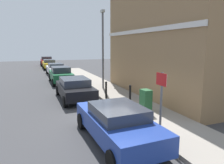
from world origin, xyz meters
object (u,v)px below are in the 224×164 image
car_blue (117,123)px  street_sign (161,94)px  bollard_far_kerb (106,89)px  car_yellow (49,64)px  car_black (75,88)px  utility_cabinet (146,102)px  car_white (56,69)px  car_green (61,74)px  car_red (46,61)px  bollard_near_cabinet (130,93)px  lamppost (103,46)px

car_blue → street_sign: size_ratio=1.90×
car_blue → bollard_far_kerb: (1.55, 5.38, -0.01)m
car_blue → car_yellow: size_ratio=0.99×
car_black → utility_cabinet: car_black is taller
car_white → bollard_far_kerb: (1.57, -12.53, -0.00)m
car_green → car_white: car_green is taller
car_black → car_green: 6.25m
car_white → utility_cabinet: car_white is taller
car_red → bollard_near_cabinet: 26.38m
car_green → utility_cabinet: size_ratio=3.72×
car_red → street_sign: bearing=-176.5°
car_green → utility_cabinet: bearing=-166.4°
car_green → car_white: bearing=-1.4°
utility_cabinet → street_sign: (-0.80, -2.35, 0.98)m
car_white → bollard_far_kerb: car_white is taller
car_black → utility_cabinet: size_ratio=3.63×
utility_cabinet → bollard_near_cabinet: size_ratio=1.11×
car_blue → car_black: (-0.18, 6.38, 0.01)m
car_black → car_green: size_ratio=0.98×
car_white → car_red: car_red is taller
car_blue → car_red: (-0.11, 30.13, 0.06)m
bollard_near_cabinet → lamppost: size_ratio=0.18×
car_white → car_yellow: car_white is taller
car_blue → car_yellow: (-0.14, 24.67, -0.01)m
utility_cabinet → lamppost: (0.07, 6.41, 2.62)m
car_green → bollard_far_kerb: 7.45m
car_white → car_red: (-0.09, 12.22, 0.07)m
car_white → lamppost: size_ratio=0.79×
car_blue → bollard_near_cabinet: 4.58m
car_blue → street_sign: (1.54, -0.35, 0.95)m
car_white → utility_cabinet: 16.08m
bollard_near_cabinet → street_sign: street_sign is taller
car_green → street_sign: street_sign is taller
utility_cabinet → lamppost: 6.93m
car_green → car_red: car_red is taller
car_blue → lamppost: bearing=-17.6°
car_yellow → lamppost: (2.54, -16.25, 2.59)m
utility_cabinet → street_sign: bearing=-108.7°
car_white → bollard_near_cabinet: (2.46, -14.04, -0.00)m
bollard_near_cabinet → bollard_far_kerb: same height
car_yellow → bollard_far_kerb: bearing=-175.1°
car_green → street_sign: bearing=-172.2°
car_white → bollard_far_kerb: 12.63m
car_black → street_sign: bearing=-165.7°
car_red → car_yellow: bearing=-179.9°
car_white → car_red: bearing=-1.0°
bollard_far_kerb → street_sign: (-0.01, -5.73, 0.96)m
car_yellow → lamppost: bearing=-171.2°
car_yellow → car_red: size_ratio=1.11×
car_green → utility_cabinet: car_green is taller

